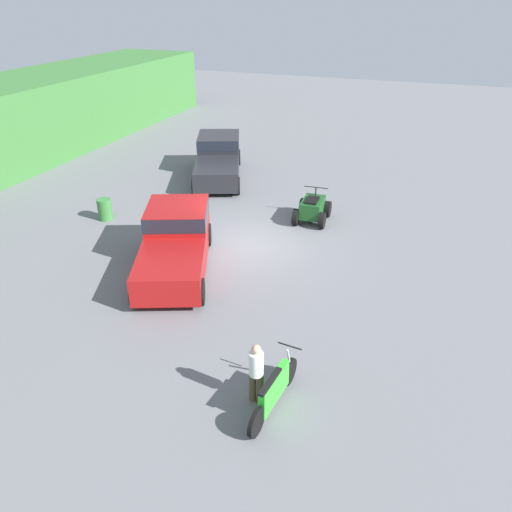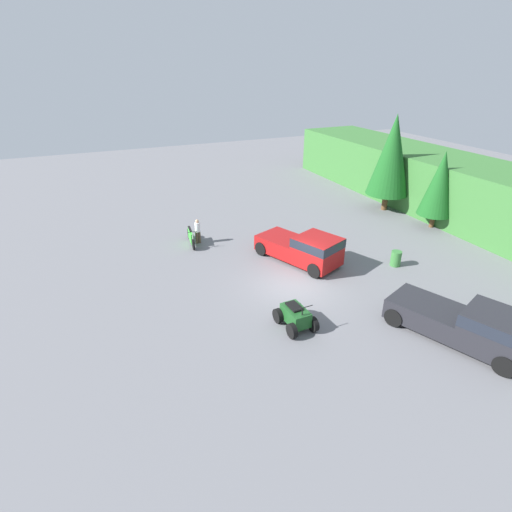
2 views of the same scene
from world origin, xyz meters
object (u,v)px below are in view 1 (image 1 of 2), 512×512
dirt_bike (274,390)px  rider_person (256,371)px  pickup_truck_red (176,239)px  quad_atv (312,209)px  pickup_truck_second (218,157)px  steel_barrel (105,209)px

dirt_bike → rider_person: rider_person is taller
pickup_truck_red → quad_atv: pickup_truck_red is taller
pickup_truck_second → quad_atv: size_ratio=3.02×
pickup_truck_red → pickup_truck_second: 9.44m
steel_barrel → dirt_bike: bearing=-127.5°
dirt_bike → rider_person: size_ratio=1.53×
pickup_truck_second → rider_person: bearing=-174.4°
pickup_truck_red → pickup_truck_second: (9.10, 2.50, 0.00)m
quad_atv → steel_barrel: 8.54m
pickup_truck_second → steel_barrel: pickup_truck_second is taller
pickup_truck_second → dirt_bike: (-14.30, -7.77, -0.47)m
pickup_truck_second → pickup_truck_red: bearing=173.7°
pickup_truck_second → steel_barrel: bearing=140.8°
pickup_truck_second → quad_atv: pickup_truck_second is taller
quad_atv → rider_person: (-10.38, -1.39, 0.36)m
pickup_truck_red → pickup_truck_second: same height
dirt_bike → rider_person: (0.05, 0.45, 0.38)m
steel_barrel → pickup_truck_red: bearing=-117.4°
dirt_bike → rider_person: bearing=90.3°
rider_person → pickup_truck_red: bearing=40.2°
pickup_truck_second → rider_person: 16.02m
pickup_truck_red → rider_person: size_ratio=3.40×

